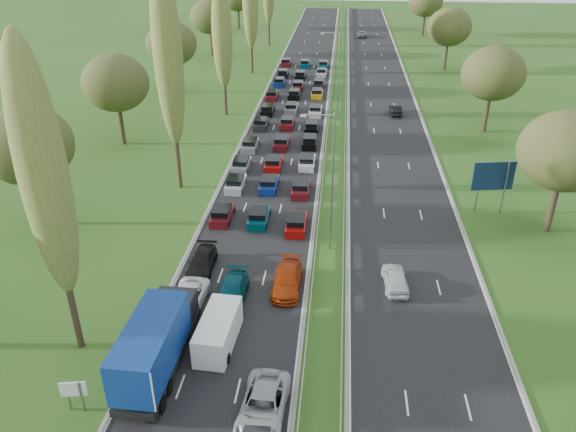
% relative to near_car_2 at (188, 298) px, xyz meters
% --- Properties ---
extents(ground, '(260.00, 260.00, 0.00)m').
position_rel_near_car_2_xyz_m(ground, '(10.03, 46.14, -0.71)').
color(ground, '#2D4D18').
rests_on(ground, ground).
extents(near_carriageway, '(10.50, 215.00, 0.04)m').
position_rel_near_car_2_xyz_m(near_carriageway, '(3.28, 48.64, -0.71)').
color(near_carriageway, black).
rests_on(near_carriageway, ground).
extents(far_carriageway, '(10.50, 215.00, 0.04)m').
position_rel_near_car_2_xyz_m(far_carriageway, '(16.78, 48.64, -0.71)').
color(far_carriageway, black).
rests_on(far_carriageway, ground).
extents(central_reservation, '(2.36, 215.00, 0.32)m').
position_rel_near_car_2_xyz_m(central_reservation, '(10.03, 48.64, -0.16)').
color(central_reservation, gray).
rests_on(central_reservation, ground).
extents(lamp_columns, '(0.18, 140.18, 12.00)m').
position_rel_near_car_2_xyz_m(lamp_columns, '(10.03, 44.14, 5.29)').
color(lamp_columns, gray).
rests_on(lamp_columns, ground).
extents(poplar_row, '(2.80, 127.80, 22.44)m').
position_rel_near_car_2_xyz_m(poplar_row, '(-5.97, 34.31, 11.67)').
color(poplar_row, '#2D2116').
rests_on(poplar_row, ground).
extents(woodland_left, '(8.00, 166.00, 11.10)m').
position_rel_near_car_2_xyz_m(woodland_left, '(-16.47, 28.77, 6.97)').
color(woodland_left, '#2D2116').
rests_on(woodland_left, ground).
extents(woodland_right, '(8.00, 153.00, 11.10)m').
position_rel_near_car_2_xyz_m(woodland_right, '(29.53, 32.81, 6.97)').
color(woodland_right, '#2D2116').
rests_on(woodland_right, ground).
extents(traffic_queue_fill, '(9.04, 68.28, 0.80)m').
position_rel_near_car_2_xyz_m(traffic_queue_fill, '(3.30, 43.77, -0.27)').
color(traffic_queue_fill, '#590F14').
rests_on(traffic_queue_fill, ground).
extents(near_car_2, '(2.52, 5.08, 1.38)m').
position_rel_near_car_2_xyz_m(near_car_2, '(0.00, 0.00, 0.00)').
color(near_car_2, white).
rests_on(near_car_2, near_carriageway).
extents(near_car_3, '(2.01, 4.79, 1.38)m').
position_rel_near_car_2_xyz_m(near_car_3, '(-0.09, 4.89, -0.00)').
color(near_car_3, black).
rests_on(near_car_3, near_carriageway).
extents(near_car_7, '(2.06, 5.01, 1.45)m').
position_rel_near_car_2_xyz_m(near_car_7, '(3.08, 1.06, 0.03)').
color(near_car_7, '#043844').
rests_on(near_car_7, near_carriageway).
extents(near_car_10, '(2.86, 5.68, 1.54)m').
position_rel_near_car_2_xyz_m(near_car_10, '(6.82, -9.63, 0.08)').
color(near_car_10, '#A1A6AA').
rests_on(near_car_10, near_carriageway).
extents(near_car_11, '(2.21, 5.22, 1.50)m').
position_rel_near_car_2_xyz_m(near_car_11, '(6.98, 2.95, 0.06)').
color(near_car_11, '#9A2C09').
rests_on(near_car_11, near_carriageway).
extents(far_car_0, '(2.01, 4.43, 1.47)m').
position_rel_near_car_2_xyz_m(far_car_0, '(15.16, 3.93, 0.05)').
color(far_car_0, silver).
rests_on(far_car_0, far_carriageway).
extents(far_car_1, '(1.63, 4.25, 1.38)m').
position_rel_near_car_2_xyz_m(far_car_1, '(18.35, 47.47, -0.00)').
color(far_car_1, black).
rests_on(far_car_1, far_carriageway).
extents(far_car_2, '(2.34, 4.98, 1.38)m').
position_rel_near_car_2_xyz_m(far_car_2, '(14.84, 107.86, -0.00)').
color(far_car_2, slate).
rests_on(far_car_2, far_carriageway).
extents(blue_lorry, '(2.68, 9.65, 4.08)m').
position_rel_near_car_2_xyz_m(blue_lorry, '(-0.15, -6.39, 1.39)').
color(blue_lorry, black).
rests_on(blue_lorry, near_carriageway).
extents(white_van_rear, '(2.10, 5.35, 2.15)m').
position_rel_near_car_2_xyz_m(white_van_rear, '(3.08, -3.60, 0.39)').
color(white_van_rear, white).
rests_on(white_van_rear, near_carriageway).
extents(info_sign, '(1.49, 0.36, 2.10)m').
position_rel_near_car_2_xyz_m(info_sign, '(-3.87, -10.17, 0.66)').
color(info_sign, gray).
rests_on(info_sign, ground).
extents(direction_sign, '(3.96, 0.79, 5.20)m').
position_rel_near_car_2_xyz_m(direction_sign, '(24.93, 17.31, 2.86)').
color(direction_sign, gray).
rests_on(direction_sign, ground).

